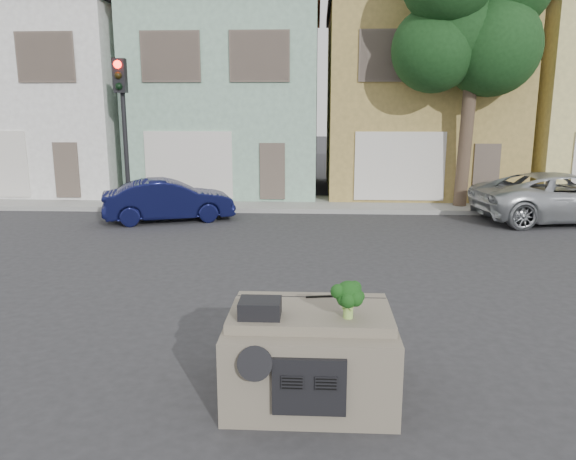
# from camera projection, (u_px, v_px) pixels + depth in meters

# --- Properties ---
(ground_plane) EXTENTS (120.00, 120.00, 0.00)m
(ground_plane) POSITION_uv_depth(u_px,v_px,m) (312.00, 308.00, 9.96)
(ground_plane) COLOR #303033
(ground_plane) RESTS_ON ground
(sidewalk) EXTENTS (40.00, 3.00, 0.15)m
(sidewalk) POSITION_uv_depth(u_px,v_px,m) (315.00, 204.00, 20.18)
(sidewalk) COLOR gray
(sidewalk) RESTS_ON ground
(townhouse_white) EXTENTS (7.20, 8.20, 7.55)m
(townhouse_white) POSITION_uv_depth(u_px,v_px,m) (58.00, 100.00, 23.85)
(townhouse_white) COLOR silver
(townhouse_white) RESTS_ON ground
(townhouse_mint) EXTENTS (7.20, 8.20, 7.55)m
(townhouse_mint) POSITION_uv_depth(u_px,v_px,m) (233.00, 100.00, 23.47)
(townhouse_mint) COLOR #89B198
(townhouse_mint) RESTS_ON ground
(townhouse_tan) EXTENTS (7.20, 8.20, 7.55)m
(townhouse_tan) POSITION_uv_depth(u_px,v_px,m) (414.00, 100.00, 23.09)
(townhouse_tan) COLOR #A38947
(townhouse_tan) RESTS_ON ground
(navy_sedan) EXTENTS (4.20, 2.61, 1.31)m
(navy_sedan) POSITION_uv_depth(u_px,v_px,m) (170.00, 221.00, 17.56)
(navy_sedan) COLOR #0D1038
(navy_sedan) RESTS_ON ground
(silver_pickup) EXTENTS (5.77, 3.31, 1.52)m
(silver_pickup) POSITION_uv_depth(u_px,v_px,m) (561.00, 221.00, 17.48)
(silver_pickup) COLOR #B0B4B9
(silver_pickup) RESTS_ON ground
(traffic_signal) EXTENTS (0.40, 0.40, 5.10)m
(traffic_signal) POSITION_uv_depth(u_px,v_px,m) (124.00, 135.00, 19.01)
(traffic_signal) COLOR black
(traffic_signal) RESTS_ON ground
(tree_near) EXTENTS (4.40, 4.00, 8.50)m
(tree_near) POSITION_uv_depth(u_px,v_px,m) (469.00, 83.00, 18.35)
(tree_near) COLOR #153715
(tree_near) RESTS_ON ground
(car_dashboard) EXTENTS (2.00, 1.80, 1.12)m
(car_dashboard) POSITION_uv_depth(u_px,v_px,m) (310.00, 350.00, 6.91)
(car_dashboard) COLOR #716858
(car_dashboard) RESTS_ON ground
(instrument_hump) EXTENTS (0.48, 0.38, 0.20)m
(instrument_hump) POSITION_uv_depth(u_px,v_px,m) (260.00, 308.00, 6.46)
(instrument_hump) COLOR black
(instrument_hump) RESTS_ON car_dashboard
(wiper_arm) EXTENTS (0.69, 0.15, 0.02)m
(wiper_arm) POSITION_uv_depth(u_px,v_px,m) (333.00, 296.00, 7.14)
(wiper_arm) COLOR black
(wiper_arm) RESTS_ON car_dashboard
(broccoli) EXTENTS (0.40, 0.40, 0.45)m
(broccoli) POSITION_uv_depth(u_px,v_px,m) (348.00, 299.00, 6.38)
(broccoli) COLOR #11360F
(broccoli) RESTS_ON car_dashboard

